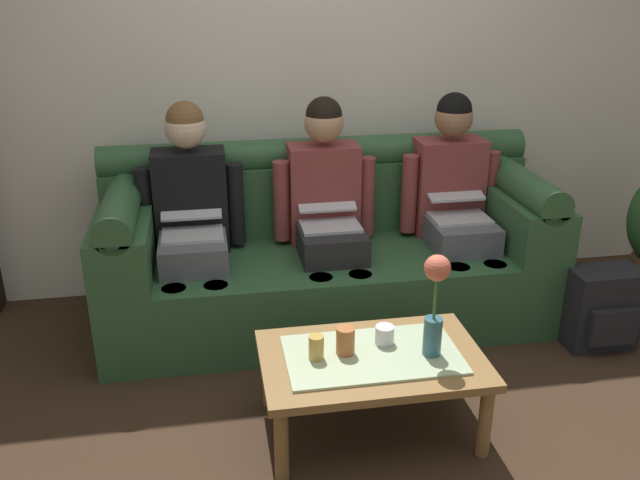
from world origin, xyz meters
name	(u,v)px	position (x,y,z in m)	size (l,w,h in m)	color
ground_plane	(377,446)	(0.00, 0.00, 0.00)	(14.00, 14.00, 0.00)	#382619
back_wall_patterned	(310,42)	(0.00, 1.70, 1.45)	(6.00, 0.12, 2.90)	silver
couch	(326,254)	(0.00, 1.17, 0.37)	(2.39, 0.88, 0.96)	#2D5633
person_left	(191,213)	(-0.72, 1.17, 0.66)	(0.56, 0.67, 1.22)	#595B66
person_middle	(327,205)	(0.00, 1.17, 0.66)	(0.56, 0.67, 1.22)	#232326
person_right	(454,198)	(0.72, 1.17, 0.66)	(0.56, 0.67, 1.22)	#595B66
coffee_table	(372,365)	(0.00, 0.12, 0.32)	(0.92, 0.59, 0.37)	olive
flower_vase	(435,299)	(0.24, 0.08, 0.62)	(0.11, 0.11, 0.44)	#336672
cup_near_left	(345,341)	(-0.11, 0.15, 0.43)	(0.08, 0.08, 0.12)	#B26633
cup_near_right	(316,347)	(-0.23, 0.13, 0.42)	(0.06, 0.06, 0.10)	gold
cup_far_center	(385,335)	(0.07, 0.20, 0.41)	(0.08, 0.08, 0.08)	silver
backpack_right	(601,309)	(1.34, 0.59, 0.21)	(0.36, 0.26, 0.42)	black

